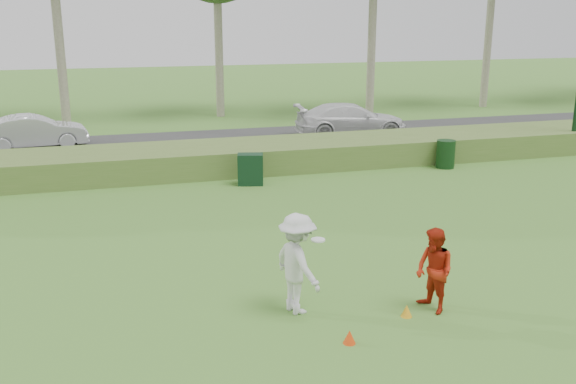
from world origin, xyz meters
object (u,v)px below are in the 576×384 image
object	(u,v)px
cone_orange	(349,337)
cone_yellow	(407,311)
utility_cabinet	(250,169)
trash_bin	(446,154)
player_white	(297,264)
car_mid	(35,132)
car_right	(351,120)
player_red	(434,271)

from	to	relation	value
cone_orange	cone_yellow	bearing A→B (deg)	25.08
cone_yellow	utility_cabinet	size ratio (longest dim) A/B	0.23
cone_orange	utility_cabinet	size ratio (longest dim) A/B	0.24
trash_bin	player_white	bearing A→B (deg)	-131.34
player_white	cone_orange	bearing A→B (deg)	-177.58
car_mid	car_right	world-z (taller)	car_right
trash_bin	car_right	distance (m)	6.74
cone_yellow	cone_orange	bearing A→B (deg)	-154.92
car_right	utility_cabinet	bearing A→B (deg)	144.61
player_white	utility_cabinet	world-z (taller)	player_white
cone_orange	player_red	bearing A→B (deg)	20.81
utility_cabinet	car_mid	bearing A→B (deg)	147.00
player_red	trash_bin	distance (m)	12.16
cone_orange	cone_yellow	size ratio (longest dim) A/B	1.04
trash_bin	player_red	bearing A→B (deg)	-120.36
cone_yellow	car_right	distance (m)	18.13
utility_cabinet	car_mid	xyz separation A→B (m)	(-7.35, 8.02, 0.23)
player_white	player_red	size ratio (longest dim) A/B	1.19
trash_bin	car_mid	distance (m)	16.61
player_red	cone_yellow	xyz separation A→B (m)	(-0.58, -0.10, -0.70)
cone_yellow	trash_bin	world-z (taller)	trash_bin
cone_orange	car_right	bearing A→B (deg)	68.60
trash_bin	cone_orange	bearing A→B (deg)	-125.85
car_mid	cone_yellow	bearing A→B (deg)	-164.22
utility_cabinet	car_right	size ratio (longest dim) A/B	0.20
cone_yellow	trash_bin	distance (m)	12.55
cone_yellow	car_mid	bearing A→B (deg)	113.80
player_red	cone_yellow	bearing A→B (deg)	-92.30
player_red	car_right	bearing A→B (deg)	151.75
car_mid	cone_orange	bearing A→B (deg)	-168.65
cone_orange	car_right	size ratio (longest dim) A/B	0.05
cone_yellow	utility_cabinet	bearing A→B (deg)	93.82
player_red	car_right	distance (m)	17.85
player_white	car_mid	xyz separation A→B (m)	(-6.13, 17.42, -0.22)
player_white	trash_bin	distance (m)	13.06
player_red	cone_orange	size ratio (longest dim) A/B	6.71
cone_orange	car_mid	world-z (taller)	car_mid
player_red	player_white	bearing A→B (deg)	-117.35
car_mid	car_right	bearing A→B (deg)	-102.14
car_right	player_red	bearing A→B (deg)	170.05
player_white	car_right	distance (m)	18.08
utility_cabinet	cone_yellow	bearing A→B (deg)	-71.70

